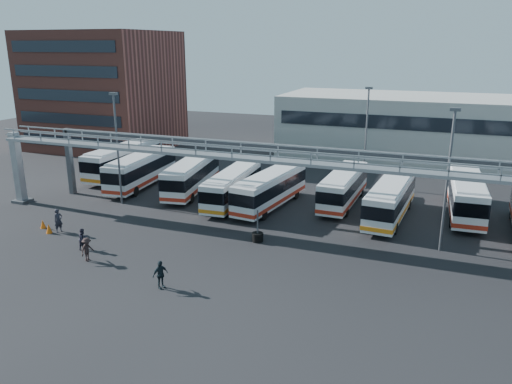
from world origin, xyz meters
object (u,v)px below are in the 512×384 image
(bus_3, at_px, (232,186))
(tire_stack, at_px, (258,236))
(light_pole_left, at_px, (117,143))
(bus_7, at_px, (466,194))
(cone_left, at_px, (43,224))
(bus_0, at_px, (123,159))
(bus_2, at_px, (192,175))
(pedestrian_b, at_px, (83,239))
(pedestrian_d, at_px, (160,275))
(light_pole_back, at_px, (366,132))
(cone_right, at_px, (49,229))
(bus_6, at_px, (390,199))
(bus_1, at_px, (141,169))
(bus_5, at_px, (343,186))
(light_pole_mid, at_px, (448,173))
(pedestrian_a, at_px, (58,221))
(pedestrian_c, at_px, (87,249))
(bus_4, at_px, (270,188))

(bus_3, distance_m, tire_stack, 9.66)
(light_pole_left, distance_m, bus_7, 30.99)
(light_pole_left, height_order, cone_left, light_pole_left)
(bus_0, bearing_deg, bus_2, -16.64)
(pedestrian_b, distance_m, pedestrian_d, 9.01)
(light_pole_back, xyz_separation_m, cone_right, (-20.75, -22.47, -5.34))
(light_pole_back, distance_m, bus_6, 10.91)
(bus_1, distance_m, cone_left, 13.61)
(bus_5, xyz_separation_m, cone_left, (-21.29, -14.88, -1.38))
(light_pole_mid, bearing_deg, bus_0, 164.22)
(cone_right, bearing_deg, cone_left, 151.10)
(bus_1, height_order, pedestrian_a, bus_1)
(pedestrian_c, relative_size, cone_right, 2.19)
(bus_2, bearing_deg, cone_left, -124.47)
(cone_left, bearing_deg, bus_5, 34.95)
(light_pole_back, bearing_deg, bus_5, -95.93)
(bus_4, bearing_deg, pedestrian_b, -116.59)
(pedestrian_b, xyz_separation_m, pedestrian_d, (8.41, -3.21, 0.10))
(tire_stack, bearing_deg, cone_right, -164.83)
(bus_3, bearing_deg, light_pole_left, -162.18)
(bus_0, distance_m, cone_left, 16.85)
(bus_7, bearing_deg, tire_stack, -143.02)
(light_pole_left, relative_size, tire_stack, 4.15)
(cone_right, xyz_separation_m, tire_stack, (15.90, 4.31, 0.03))
(bus_0, xyz_separation_m, pedestrian_a, (5.67, -16.55, -0.95))
(light_pole_back, relative_size, bus_5, 0.98)
(light_pole_left, distance_m, pedestrian_c, 13.80)
(bus_2, bearing_deg, light_pole_mid, -24.63)
(bus_1, xyz_separation_m, bus_6, (25.33, -1.20, -0.07))
(bus_2, bearing_deg, light_pole_left, -136.91)
(bus_6, bearing_deg, bus_3, -172.53)
(pedestrian_d, bearing_deg, pedestrian_b, 94.04)
(bus_6, relative_size, pedestrian_a, 5.66)
(bus_4, distance_m, bus_7, 16.93)
(pedestrian_b, bearing_deg, pedestrian_d, -112.92)
(pedestrian_c, bearing_deg, pedestrian_d, -99.37)
(light_pole_back, bearing_deg, bus_3, -135.09)
(light_pole_mid, distance_m, bus_5, 12.56)
(light_pole_mid, relative_size, tire_stack, 4.15)
(bus_4, relative_size, pedestrian_d, 6.05)
(cone_left, bearing_deg, light_pole_left, 75.52)
(bus_5, bearing_deg, bus_2, -172.74)
(pedestrian_a, relative_size, cone_right, 2.51)
(bus_3, relative_size, cone_left, 14.42)
(bus_0, relative_size, tire_stack, 4.64)
(light_pole_mid, distance_m, pedestrian_c, 25.30)
(light_pole_mid, bearing_deg, pedestrian_c, -154.63)
(pedestrian_d, bearing_deg, bus_3, 33.95)
(pedestrian_b, distance_m, pedestrian_c, 2.28)
(light_pole_left, bearing_deg, cone_left, -104.48)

